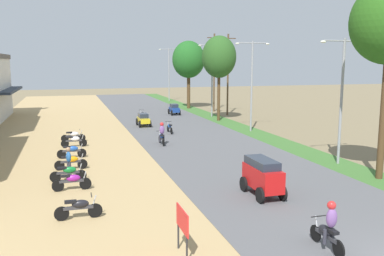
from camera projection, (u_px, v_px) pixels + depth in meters
parked_motorbike_nearest at (79, 207)px, 15.82m from camera, size 1.80×0.54×0.94m
parked_motorbike_second at (72, 180)px, 19.38m from camera, size 1.80×0.54×0.94m
parked_motorbike_third at (69, 172)px, 20.86m from camera, size 1.80×0.54×0.94m
parked_motorbike_fourth at (71, 161)px, 23.17m from camera, size 1.80×0.54×0.94m
parked_motorbike_fifth at (72, 150)px, 26.02m from camera, size 1.80×0.54×0.94m
parked_motorbike_sixth at (74, 140)px, 29.40m from camera, size 1.80×0.54×0.94m
parked_motorbike_seventh at (74, 135)px, 31.36m from camera, size 1.80×0.54×0.94m
street_signboard at (182, 223)px, 12.76m from camera, size 0.06×1.30×1.50m
pedestrian_on_shoulder at (69, 161)px, 21.50m from camera, size 0.37×0.43×1.62m
median_tree_second at (219, 57)px, 42.00m from camera, size 3.49×3.49×8.64m
median_tree_third at (189, 60)px, 53.50m from camera, size 4.20×4.20×8.72m
streetlamp_near at (342, 92)px, 24.01m from camera, size 3.16×0.20×7.31m
streetlamp_mid at (252, 80)px, 35.68m from camera, size 3.16×0.20×7.74m
streetlamp_far at (212, 75)px, 45.41m from camera, size 3.16×0.20×7.98m
streetlamp_farthest at (169, 71)px, 64.55m from camera, size 3.16×0.20×8.15m
utility_pole_near at (214, 71)px, 50.81m from camera, size 1.80×0.20×9.47m
utility_pole_far at (228, 73)px, 47.06m from camera, size 1.80×0.20×9.18m
car_van_red at (262, 175)px, 18.50m from camera, size 1.19×2.41×1.67m
car_sedan_yellow at (143, 119)px, 38.97m from camera, size 1.10×2.26×1.19m
car_hatchback_blue at (174, 109)px, 47.54m from camera, size 1.04×2.00×1.23m
motorbike_foreground_rider at (328, 227)px, 13.11m from camera, size 0.54×1.80×1.66m
motorbike_ahead_second at (162, 134)px, 30.10m from camera, size 0.54×1.80×1.66m
motorbike_ahead_third at (170, 127)px, 35.17m from camera, size 0.54×1.80×0.94m
motorbike_ahead_fourth at (142, 114)px, 43.82m from camera, size 0.54×1.80×0.94m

